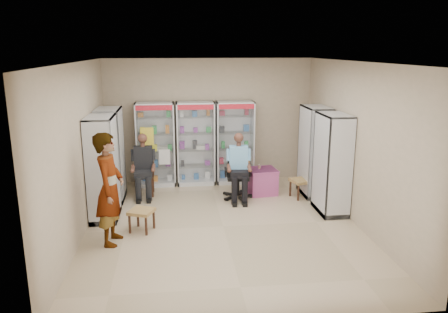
{
  "coord_description": "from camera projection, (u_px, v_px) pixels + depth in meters",
  "views": [
    {
      "loc": [
        -0.86,
        -7.53,
        3.24
      ],
      "look_at": [
        0.1,
        0.7,
        1.17
      ],
      "focal_mm": 35.0,
      "sensor_mm": 36.0,
      "label": 1
    }
  ],
  "objects": [
    {
      "name": "cabinet_right_near",
      "position": [
        332.0,
        164.0,
        8.63
      ],
      "size": [
        0.9,
        0.5,
        2.0
      ],
      "primitive_type": "cube",
      "rotation": [
        0.0,
        0.0,
        1.57
      ],
      "color": "silver",
      "rests_on": "floor"
    },
    {
      "name": "woven_stool_a",
      "position": [
        301.0,
        188.0,
        9.67
      ],
      "size": [
        0.51,
        0.51,
        0.42
      ],
      "primitive_type": "cube",
      "rotation": [
        0.0,
        0.0,
        0.28
      ],
      "color": "#AA8547",
      "rests_on": "floor"
    },
    {
      "name": "cabinet_left_far",
      "position": [
        111.0,
        155.0,
        9.38
      ],
      "size": [
        0.9,
        0.5,
        2.0
      ],
      "primitive_type": "cube",
      "rotation": [
        0.0,
        0.0,
        -1.57
      ],
      "color": "silver",
      "rests_on": "floor"
    },
    {
      "name": "room_shell",
      "position": [
        223.0,
        122.0,
        7.66
      ],
      "size": [
        5.02,
        6.02,
        3.01
      ],
      "color": "tan",
      "rests_on": "ground"
    },
    {
      "name": "office_chair",
      "position": [
        238.0,
        174.0,
        9.55
      ],
      "size": [
        0.64,
        0.64,
        1.09
      ],
      "primitive_type": "cube",
      "rotation": [
        0.0,
        0.0,
        -0.07
      ],
      "color": "black",
      "rests_on": "floor"
    },
    {
      "name": "cabinet_left_near",
      "position": [
        103.0,
        168.0,
        8.32
      ],
      "size": [
        0.9,
        0.5,
        2.0
      ],
      "primitive_type": "cube",
      "rotation": [
        0.0,
        0.0,
        -1.57
      ],
      "color": "#B0B2B8",
      "rests_on": "floor"
    },
    {
      "name": "cabinet_back_left",
      "position": [
        156.0,
        144.0,
        10.38
      ],
      "size": [
        0.9,
        0.5,
        2.0
      ],
      "primitive_type": "cube",
      "color": "#9DA1A4",
      "rests_on": "floor"
    },
    {
      "name": "seated_customer",
      "position": [
        144.0,
        167.0,
        9.68
      ],
      "size": [
        0.44,
        0.6,
        1.34
      ],
      "primitive_type": null,
      "color": "black",
      "rests_on": "floor"
    },
    {
      "name": "seated_shopkeeper",
      "position": [
        238.0,
        168.0,
        9.47
      ],
      "size": [
        0.5,
        0.67,
        1.39
      ],
      "primitive_type": null,
      "rotation": [
        0.0,
        0.0,
        -0.07
      ],
      "color": "#6AA5D2",
      "rests_on": "floor"
    },
    {
      "name": "woven_stool_b",
      "position": [
        142.0,
        220.0,
        7.9
      ],
      "size": [
        0.53,
        0.53,
        0.4
      ],
      "primitive_type": "cube",
      "rotation": [
        0.0,
        0.0,
        -0.39
      ],
      "color": "#AA8B47",
      "rests_on": "floor"
    },
    {
      "name": "cabinet_right_far",
      "position": [
        314.0,
        151.0,
        9.69
      ],
      "size": [
        0.9,
        0.5,
        2.0
      ],
      "primitive_type": "cube",
      "rotation": [
        0.0,
        0.0,
        1.57
      ],
      "color": "#A3A7AA",
      "rests_on": "floor"
    },
    {
      "name": "floor",
      "position": [
        223.0,
        226.0,
        8.14
      ],
      "size": [
        6.0,
        6.0,
        0.0
      ],
      "primitive_type": "plane",
      "color": "tan",
      "rests_on": "ground"
    },
    {
      "name": "cabinet_back_right",
      "position": [
        235.0,
        143.0,
        10.59
      ],
      "size": [
        0.9,
        0.5,
        2.0
      ],
      "primitive_type": "cube",
      "color": "silver",
      "rests_on": "floor"
    },
    {
      "name": "wooden_chair",
      "position": [
        144.0,
        175.0,
        9.78
      ],
      "size": [
        0.42,
        0.42,
        0.94
      ],
      "primitive_type": "cube",
      "color": "#311D13",
      "rests_on": "floor"
    },
    {
      "name": "standing_man",
      "position": [
        110.0,
        189.0,
        7.25
      ],
      "size": [
        0.54,
        0.75,
        1.91
      ],
      "primitive_type": "imported",
      "rotation": [
        0.0,
        0.0,
        1.45
      ],
      "color": "gray",
      "rests_on": "floor"
    },
    {
      "name": "pink_trunk",
      "position": [
        262.0,
        181.0,
        9.92
      ],
      "size": [
        0.65,
        0.63,
        0.58
      ],
      "primitive_type": "cube",
      "rotation": [
        0.0,
        0.0,
        0.1
      ],
      "color": "#C74F87",
      "rests_on": "floor"
    },
    {
      "name": "tea_glass",
      "position": [
        259.0,
        166.0,
        9.88
      ],
      "size": [
        0.07,
        0.07,
        0.09
      ],
      "primitive_type": "cylinder",
      "color": "#562407",
      "rests_on": "pink_trunk"
    },
    {
      "name": "cabinet_back_mid",
      "position": [
        196.0,
        144.0,
        10.49
      ],
      "size": [
        0.9,
        0.5,
        2.0
      ],
      "primitive_type": "cube",
      "color": "#ACAFB3",
      "rests_on": "floor"
    }
  ]
}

